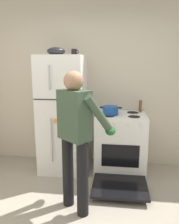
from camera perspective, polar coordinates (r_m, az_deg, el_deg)
The scene contains 8 objects.
kitchen_wall_back at distance 3.71m, azimuth 1.56°, elevation 7.32°, with size 6.00×0.10×2.70m, color beige.
refrigerator at distance 3.49m, azimuth -6.83°, elevation -0.61°, with size 0.68×0.72×1.79m.
stove_range at distance 3.50m, azimuth 7.90°, elevation -8.20°, with size 0.76×1.23×0.93m.
person_cook at distance 2.44m, azimuth -3.29°, elevation -4.74°, with size 0.66×0.69×1.60m.
red_pot at distance 3.32m, azimuth 5.41°, elevation 0.44°, with size 0.33×0.23×0.12m.
coffee_mug at distance 3.42m, azimuth -3.95°, elevation 15.10°, with size 0.11×0.08×0.10m.
pepper_mill at distance 3.58m, azimuth 12.94°, elevation 1.50°, with size 0.05×0.05×0.18m, color brown.
mixing_bowl at distance 3.43m, azimuth -8.58°, elevation 15.20°, with size 0.27×0.27×0.12m, color black.
Camera 1 is at (0.37, -1.73, 1.66)m, focal length 35.55 mm.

